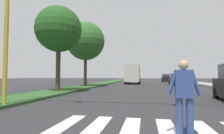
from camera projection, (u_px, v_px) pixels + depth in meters
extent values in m
plane|color=#2D2D30|center=(152.00, 85.00, 25.89)|extent=(140.00, 140.00, 0.00)
cube|color=silver|center=(65.00, 124.00, 4.78)|extent=(0.45, 2.20, 0.01)
cube|color=silver|center=(97.00, 126.00, 4.61)|extent=(0.45, 2.20, 0.01)
cube|color=silver|center=(131.00, 128.00, 4.44)|extent=(0.45, 2.20, 0.01)
cube|color=silver|center=(167.00, 130.00, 4.28)|extent=(0.45, 2.20, 0.01)
cube|color=silver|center=(207.00, 132.00, 4.11)|extent=(0.45, 2.20, 0.01)
cube|color=#2D5B28|center=(97.00, 84.00, 25.40)|extent=(2.76, 64.00, 0.15)
cylinder|color=#4C3823|center=(58.00, 67.00, 13.82)|extent=(0.36, 0.36, 3.83)
sphere|color=#23561E|center=(59.00, 29.00, 13.97)|extent=(3.66, 3.66, 3.66)
cylinder|color=#4C3823|center=(85.00, 69.00, 20.80)|extent=(0.36, 0.36, 3.97)
sphere|color=#2D6628|center=(86.00, 41.00, 20.97)|extent=(4.60, 4.60, 4.60)
cube|color=#9E9991|center=(217.00, 86.00, 22.42)|extent=(3.00, 64.00, 0.15)
cylinder|color=gold|center=(6.00, 34.00, 7.48)|extent=(0.18, 0.18, 6.00)
cylinder|color=#334C8C|center=(190.00, 117.00, 3.84)|extent=(0.17, 0.17, 0.85)
cylinder|color=#334C8C|center=(179.00, 117.00, 3.89)|extent=(0.17, 0.17, 0.85)
cube|color=#334C8C|center=(184.00, 84.00, 3.90)|extent=(0.39, 0.25, 0.62)
cylinder|color=#334C8C|center=(195.00, 82.00, 3.85)|extent=(0.27, 0.10, 0.58)
cylinder|color=#334C8C|center=(173.00, 82.00, 3.96)|extent=(0.27, 0.10, 0.58)
sphere|color=tan|center=(183.00, 65.00, 3.92)|extent=(0.23, 0.23, 0.22)
cylinder|color=black|center=(216.00, 93.00, 10.29)|extent=(0.30, 0.66, 0.64)
cube|color=maroon|center=(178.00, 81.00, 24.60)|extent=(2.07, 4.19, 0.79)
cube|color=#2D333D|center=(177.00, 76.00, 24.84)|extent=(1.70, 1.94, 0.65)
cylinder|color=black|center=(188.00, 84.00, 22.92)|extent=(0.27, 0.65, 0.64)
cylinder|color=black|center=(175.00, 83.00, 23.11)|extent=(0.27, 0.65, 0.64)
cylinder|color=black|center=(181.00, 83.00, 26.07)|extent=(0.27, 0.65, 0.64)
cylinder|color=black|center=(170.00, 83.00, 26.25)|extent=(0.27, 0.65, 0.64)
cube|color=black|center=(166.00, 79.00, 38.62)|extent=(2.11, 4.35, 0.80)
cube|color=#2D333D|center=(166.00, 76.00, 38.86)|extent=(1.73, 2.01, 0.66)
cylinder|color=black|center=(170.00, 81.00, 36.78)|extent=(0.26, 0.65, 0.64)
cylinder|color=black|center=(162.00, 81.00, 37.20)|extent=(0.26, 0.65, 0.64)
cylinder|color=black|center=(169.00, 80.00, 40.00)|extent=(0.26, 0.65, 0.64)
cylinder|color=black|center=(162.00, 80.00, 40.42)|extent=(0.26, 0.65, 0.64)
cube|color=#B7B7BC|center=(136.00, 78.00, 50.48)|extent=(2.13, 4.18, 0.82)
cube|color=#2D333D|center=(136.00, 76.00, 50.32)|extent=(1.70, 1.96, 0.67)
cylinder|color=black|center=(135.00, 79.00, 52.18)|extent=(0.28, 0.66, 0.64)
cylinder|color=black|center=(140.00, 79.00, 51.74)|extent=(0.28, 0.66, 0.64)
cylinder|color=black|center=(133.00, 79.00, 49.19)|extent=(0.28, 0.66, 0.64)
cylinder|color=black|center=(138.00, 79.00, 48.75)|extent=(0.28, 0.66, 0.64)
cube|color=silver|center=(134.00, 75.00, 31.39)|extent=(2.30, 2.00, 2.20)
cube|color=beige|center=(132.00, 73.00, 28.37)|extent=(2.30, 4.20, 2.70)
cylinder|color=black|center=(128.00, 81.00, 31.54)|extent=(0.30, 0.90, 0.90)
cylinder|color=black|center=(140.00, 81.00, 31.15)|extent=(0.30, 0.90, 0.90)
cylinder|color=black|center=(125.00, 81.00, 27.47)|extent=(0.30, 0.90, 0.90)
cylinder|color=black|center=(139.00, 81.00, 27.08)|extent=(0.30, 0.90, 0.90)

